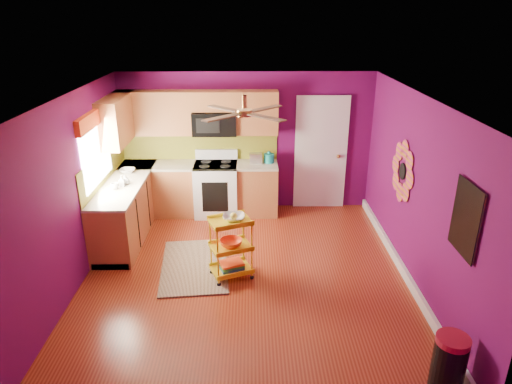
{
  "coord_description": "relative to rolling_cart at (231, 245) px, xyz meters",
  "views": [
    {
      "loc": [
        0.08,
        -5.49,
        3.5
      ],
      "look_at": [
        0.15,
        0.4,
        1.12
      ],
      "focal_mm": 32.0,
      "sensor_mm": 36.0,
      "label": 1
    }
  ],
  "objects": [
    {
      "name": "ground",
      "position": [
        0.19,
        -0.01,
        -0.5
      ],
      "size": [
        5.0,
        5.0,
        0.0
      ],
      "primitive_type": "plane",
      "color": "maroon",
      "rests_on": "ground"
    },
    {
      "name": "room_envelope",
      "position": [
        0.22,
        -0.01,
        1.13
      ],
      "size": [
        4.54,
        5.04,
        2.52
      ],
      "color": "#5D0A4D",
      "rests_on": "ground"
    },
    {
      "name": "lower_cabinets",
      "position": [
        -1.15,
        1.8,
        -0.07
      ],
      "size": [
        2.81,
        2.31,
        0.94
      ],
      "color": "brown",
      "rests_on": "ground"
    },
    {
      "name": "electric_range",
      "position": [
        -0.36,
        2.16,
        -0.02
      ],
      "size": [
        0.76,
        0.66,
        1.13
      ],
      "color": "white",
      "rests_on": "ground"
    },
    {
      "name": "upper_cabinetry",
      "position": [
        -1.05,
        2.16,
        1.3
      ],
      "size": [
        2.8,
        2.3,
        1.26
      ],
      "color": "brown",
      "rests_on": "ground"
    },
    {
      "name": "left_window",
      "position": [
        -2.03,
        1.04,
        1.24
      ],
      "size": [
        0.08,
        1.35,
        1.08
      ],
      "color": "white",
      "rests_on": "ground"
    },
    {
      "name": "panel_door",
      "position": [
        1.54,
        2.45,
        0.52
      ],
      "size": [
        0.95,
        0.11,
        2.15
      ],
      "color": "white",
      "rests_on": "ground"
    },
    {
      "name": "right_wall_art",
      "position": [
        2.42,
        -0.35,
        0.94
      ],
      "size": [
        0.04,
        2.74,
        1.04
      ],
      "color": "black",
      "rests_on": "ground"
    },
    {
      "name": "ceiling_fan",
      "position": [
        0.19,
        0.19,
        1.79
      ],
      "size": [
        1.01,
        1.01,
        0.26
      ],
      "color": "#BF8C3F",
      "rests_on": "ground"
    },
    {
      "name": "shag_rug",
      "position": [
        -0.56,
        0.28,
        -0.49
      ],
      "size": [
        1.08,
        1.61,
        0.02
      ],
      "primitive_type": "cube",
      "rotation": [
        0.0,
        0.0,
        0.09
      ],
      "color": "#311B10",
      "rests_on": "ground"
    },
    {
      "name": "rolling_cart",
      "position": [
        0.0,
        0.0,
        0.0
      ],
      "size": [
        0.65,
        0.56,
        0.98
      ],
      "color": "yellow",
      "rests_on": "ground"
    },
    {
      "name": "trash_can",
      "position": [
        2.18,
        -2.05,
        -0.19
      ],
      "size": [
        0.42,
        0.42,
        0.62
      ],
      "color": "black",
      "rests_on": "ground"
    },
    {
      "name": "teal_kettle",
      "position": [
        0.59,
        2.25,
        0.52
      ],
      "size": [
        0.18,
        0.18,
        0.21
      ],
      "color": "teal",
      "rests_on": "lower_cabinets"
    },
    {
      "name": "toaster",
      "position": [
        0.36,
        2.23,
        0.53
      ],
      "size": [
        0.22,
        0.15,
        0.18
      ],
      "primitive_type": "cube",
      "color": "beige",
      "rests_on": "lower_cabinets"
    },
    {
      "name": "soap_bottle_a",
      "position": [
        -1.73,
        1.1,
        0.53
      ],
      "size": [
        0.08,
        0.08,
        0.17
      ],
      "primitive_type": "imported",
      "color": "#EA3F72",
      "rests_on": "lower_cabinets"
    },
    {
      "name": "soap_bottle_b",
      "position": [
        -1.69,
        1.19,
        0.51
      ],
      "size": [
        0.12,
        0.12,
        0.15
      ],
      "primitive_type": "imported",
      "color": "white",
      "rests_on": "lower_cabinets"
    },
    {
      "name": "counter_dish",
      "position": [
        -1.8,
        1.75,
        0.47
      ],
      "size": [
        0.24,
        0.24,
        0.06
      ],
      "primitive_type": "imported",
      "color": "white",
      "rests_on": "lower_cabinets"
    },
    {
      "name": "counter_cup",
      "position": [
        -1.81,
        0.99,
        0.49
      ],
      "size": [
        0.12,
        0.12,
        0.1
      ],
      "primitive_type": "imported",
      "color": "white",
      "rests_on": "lower_cabinets"
    }
  ]
}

